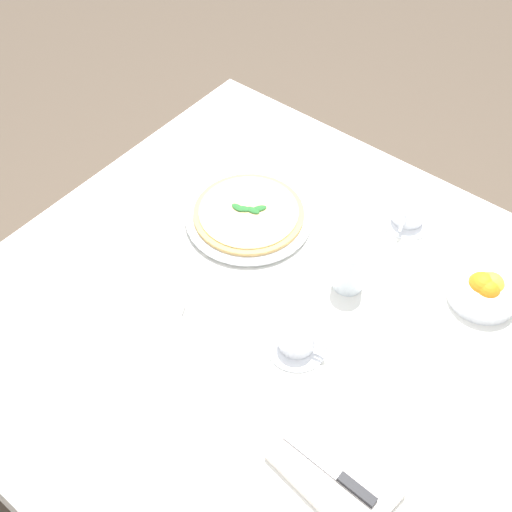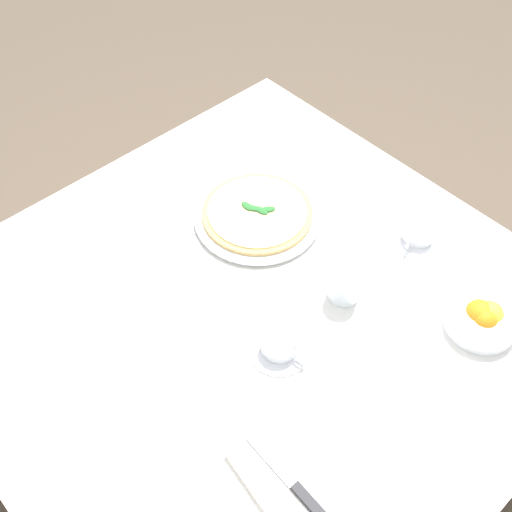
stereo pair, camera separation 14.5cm
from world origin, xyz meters
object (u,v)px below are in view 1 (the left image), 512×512
object	(u,v)px
coffee_cup_far_right	(408,213)
citrus_bowl	(484,290)
menu_card	(189,284)
pizza_plate	(249,217)
dinner_knife	(333,471)
water_glass_left_edge	(350,269)
pizza	(249,213)
coffee_cup_right_edge	(297,339)
napkin_folded	(334,475)

from	to	relation	value
coffee_cup_far_right	citrus_bowl	size ratio (longest dim) A/B	0.88
citrus_bowl	menu_card	size ratio (longest dim) A/B	1.82
pizza_plate	coffee_cup_far_right	bearing A→B (deg)	-141.97
citrus_bowl	dinner_knife	bearing A→B (deg)	86.65
menu_card	water_glass_left_edge	bearing A→B (deg)	-74.03
pizza_plate	pizza	distance (m)	0.01
water_glass_left_edge	dinner_knife	bearing A→B (deg)	119.75
coffee_cup_right_edge	menu_card	xyz separation A→B (m)	(0.26, 0.03, 0.00)
citrus_bowl	menu_card	world-z (taller)	citrus_bowl
coffee_cup_right_edge	water_glass_left_edge	xyz separation A→B (m)	(0.01, -0.20, 0.03)
pizza	water_glass_left_edge	world-z (taller)	water_glass_left_edge
dinner_knife	pizza	bearing A→B (deg)	-35.42
coffee_cup_far_right	menu_card	distance (m)	0.55
pizza_plate	citrus_bowl	bearing A→B (deg)	-166.01
citrus_bowl	pizza_plate	bearing A→B (deg)	13.99
pizza_plate	coffee_cup_right_edge	size ratio (longest dim) A/B	2.32
water_glass_left_edge	pizza	bearing A→B (deg)	-3.17
coffee_cup_far_right	pizza_plate	bearing A→B (deg)	38.03
dinner_knife	water_glass_left_edge	bearing A→B (deg)	-57.92
citrus_bowl	pizza	bearing A→B (deg)	13.99
pizza_plate	water_glass_left_edge	size ratio (longest dim) A/B	2.68
coffee_cup_right_edge	coffee_cup_far_right	size ratio (longest dim) A/B	1.00
pizza	menu_card	distance (m)	0.25
napkin_folded	coffee_cup_far_right	bearing A→B (deg)	-63.35
water_glass_left_edge	dinner_knife	world-z (taller)	water_glass_left_edge
pizza_plate	pizza	world-z (taller)	pizza
coffee_cup_far_right	water_glass_left_edge	xyz separation A→B (m)	(0.00, 0.25, 0.03)
water_glass_left_edge	dinner_knife	distance (m)	0.44
coffee_cup_right_edge	coffee_cup_far_right	distance (m)	0.45
coffee_cup_right_edge	menu_card	size ratio (longest dim) A/B	1.60
pizza	dinner_knife	bearing A→B (deg)	142.26
pizza	citrus_bowl	xyz separation A→B (m)	(-0.54, -0.14, 0.00)
coffee_cup_far_right	coffee_cup_right_edge	bearing A→B (deg)	90.23
coffee_cup_right_edge	dinner_knife	distance (m)	0.28
pizza	water_glass_left_edge	size ratio (longest dim) A/B	2.34
menu_card	napkin_folded	bearing A→B (deg)	-133.33
pizza	coffee_cup_far_right	xyz separation A→B (m)	(-0.30, -0.24, 0.00)
water_glass_left_edge	citrus_bowl	bearing A→B (deg)	-148.59
pizza_plate	dinner_knife	size ratio (longest dim) A/B	1.57
pizza	dinner_knife	xyz separation A→B (m)	(-0.51, 0.40, -0.00)
pizza	napkin_folded	xyz separation A→B (m)	(-0.52, 0.40, -0.01)
pizza_plate	citrus_bowl	size ratio (longest dim) A/B	2.04
pizza	menu_card	world-z (taller)	menu_card
pizza_plate	coffee_cup_right_edge	bearing A→B (deg)	144.39
coffee_cup_right_edge	citrus_bowl	distance (m)	0.43
coffee_cup_right_edge	napkin_folded	world-z (taller)	coffee_cup_right_edge
dinner_knife	menu_card	xyz separation A→B (m)	(0.48, -0.15, 0.01)
pizza	citrus_bowl	world-z (taller)	citrus_bowl
dinner_knife	napkin_folded	bearing A→B (deg)	180.00
pizza	menu_card	bearing A→B (deg)	98.52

